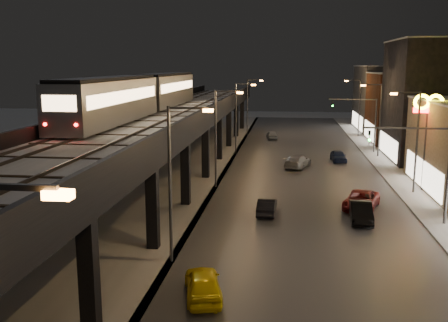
{
  "coord_description": "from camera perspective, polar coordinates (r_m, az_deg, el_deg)",
  "views": [
    {
      "loc": [
        5.76,
        -13.64,
        11.18
      ],
      "look_at": [
        1.7,
        18.25,
        5.0
      ],
      "focal_mm": 40.0,
      "sensor_mm": 36.0,
      "label": 1
    }
  ],
  "objects": [
    {
      "name": "building_e",
      "position": [
        78.05,
        20.85,
        5.68
      ],
      "size": [
        12.2,
        12.2,
        10.16
      ],
      "color": "#562E1A",
      "rests_on": "ground"
    },
    {
      "name": "car_mid_dark",
      "position": [
        55.69,
        8.4,
        -0.07
      ],
      "size": [
        3.42,
        5.32,
        1.44
      ],
      "primitive_type": "imported",
      "rotation": [
        0.0,
        0.0,
        2.83
      ],
      "color": "gray",
      "rests_on": "ground"
    },
    {
      "name": "building_f",
      "position": [
        91.65,
        18.85,
        6.79
      ],
      "size": [
        12.2,
        16.2,
        11.16
      ],
      "color": "#3A3A3B",
      "rests_on": "ground"
    },
    {
      "name": "streetlight_right_4",
      "position": [
        81.6,
        15.05,
        6.33
      ],
      "size": [
        2.56,
        0.28,
        9.0
      ],
      "color": "#38383A",
      "rests_on": "ground"
    },
    {
      "name": "traffic_light_rig_a",
      "position": [
        37.64,
        22.66,
        -0.2
      ],
      "size": [
        6.1,
        0.34,
        7.0
      ],
      "color": "#38383A",
      "rests_on": "ground"
    },
    {
      "name": "sign_mcdonalds",
      "position": [
        47.44,
        22.26,
        4.9
      ],
      "size": [
        2.58,
        0.35,
        8.72
      ],
      "color": "#38383A",
      "rests_on": "ground"
    },
    {
      "name": "streetlight_right_3",
      "position": [
        63.87,
        17.18,
        5.05
      ],
      "size": [
        2.56,
        0.28,
        9.0
      ],
      "color": "#38383A",
      "rests_on": "ground"
    },
    {
      "name": "viaduct_parapet_streetside",
      "position": [
        46.44,
        -1.96,
        5.52
      ],
      "size": [
        0.3,
        100.0,
        1.1
      ],
      "primitive_type": "cube",
      "color": "black",
      "rests_on": "elevated_viaduct"
    },
    {
      "name": "car_near_white",
      "position": [
        38.09,
        4.93,
        -5.25
      ],
      "size": [
        1.46,
        3.82,
        1.24
      ],
      "primitive_type": "imported",
      "rotation": [
        0.0,
        0.0,
        3.1
      ],
      "color": "black",
      "rests_on": "ground"
    },
    {
      "name": "streetlight_left_1",
      "position": [
        27.99,
        -5.68,
        -1.44
      ],
      "size": [
        2.57,
        0.28,
        9.0
      ],
      "color": "#38383A",
      "rests_on": "ground"
    },
    {
      "name": "car_far_white",
      "position": [
        76.87,
        5.5,
        2.94
      ],
      "size": [
        1.97,
        3.89,
        1.27
      ],
      "primitive_type": "imported",
      "rotation": [
        0.0,
        0.0,
        3.27
      ],
      "color": "#939BA7",
      "rests_on": "ground"
    },
    {
      "name": "car_onc_red",
      "position": [
        60.13,
        12.93,
        0.52
      ],
      "size": [
        1.86,
        3.98,
        1.32
      ],
      "primitive_type": "imported",
      "rotation": [
        0.0,
        0.0,
        0.08
      ],
      "color": "#152043",
      "rests_on": "ground"
    },
    {
      "name": "building_d",
      "position": [
        64.41,
        23.84,
        6.31
      ],
      "size": [
        12.2,
        13.2,
        14.16
      ],
      "color": "black",
      "rests_on": "ground"
    },
    {
      "name": "viaduct_parapet_far",
      "position": [
        48.59,
        -12.19,
        5.52
      ],
      "size": [
        0.3,
        100.0,
        1.1
      ],
      "primitive_type": "cube",
      "color": "black",
      "rests_on": "elevated_viaduct"
    },
    {
      "name": "streetlight_left_2",
      "position": [
        45.46,
        -0.63,
        3.36
      ],
      "size": [
        2.57,
        0.28,
        9.0
      ],
      "color": "#38383A",
      "rests_on": "ground"
    },
    {
      "name": "streetlight_right_2",
      "position": [
        46.35,
        20.9,
        2.79
      ],
      "size": [
        2.56,
        0.28,
        9.0
      ],
      "color": "#38383A",
      "rests_on": "ground"
    },
    {
      "name": "road_surface",
      "position": [
        49.93,
        9.08,
        -2.16
      ],
      "size": [
        17.0,
        120.0,
        0.06
      ],
      "primitive_type": "cube",
      "color": "#46474D",
      "rests_on": "ground"
    },
    {
      "name": "car_onc_silver",
      "position": [
        37.49,
        15.37,
        -5.74
      ],
      "size": [
        1.73,
        4.37,
        1.42
      ],
      "primitive_type": "imported",
      "rotation": [
        0.0,
        0.0,
        -0.05
      ],
      "color": "black",
      "rests_on": "ground"
    },
    {
      "name": "under_viaduct_pavement",
      "position": [
        51.27,
        -6.18,
        -1.75
      ],
      "size": [
        11.0,
        120.0,
        0.06
      ],
      "primitive_type": "cube",
      "color": "#9FA1A8",
      "rests_on": "ground"
    },
    {
      "name": "elevated_viaduct",
      "position": [
        47.31,
        -7.21,
        4.04
      ],
      "size": [
        9.0,
        100.0,
        6.3
      ],
      "color": "black",
      "rests_on": "ground"
    },
    {
      "name": "car_onc_dark",
      "position": [
        40.81,
        15.42,
        -4.42
      ],
      "size": [
        3.72,
        5.43,
        1.38
      ],
      "primitive_type": "imported",
      "rotation": [
        0.0,
        0.0,
        -0.32
      ],
      "color": "maroon",
      "rests_on": "ground"
    },
    {
      "name": "subway_train",
      "position": [
        50.56,
        -9.22,
        7.62
      ],
      "size": [
        3.05,
        37.24,
        3.65
      ],
      "color": "gray",
      "rests_on": "viaduct_trackbed"
    },
    {
      "name": "streetlight_left_3",
      "position": [
        63.23,
        1.62,
        5.48
      ],
      "size": [
        2.57,
        0.28,
        9.0
      ],
      "color": "#38383A",
      "rests_on": "ground"
    },
    {
      "name": "traffic_light_rig_b",
      "position": [
        66.75,
        15.96,
        4.71
      ],
      "size": [
        6.1,
        0.34,
        7.0
      ],
      "color": "#38383A",
      "rests_on": "ground"
    },
    {
      "name": "streetlight_left_4",
      "position": [
        81.1,
        2.88,
        6.66
      ],
      "size": [
        2.57,
        0.28,
        9.0
      ],
      "color": "#38383A",
      "rests_on": "ground"
    },
    {
      "name": "viaduct_trackbed",
      "position": [
        47.35,
        -7.2,
        4.98
      ],
      "size": [
        8.4,
        100.0,
        0.32
      ],
      "color": "#B2B7C1",
      "rests_on": "elevated_viaduct"
    },
    {
      "name": "car_taxi",
      "position": [
        24.94,
        -2.41,
        -13.94
      ],
      "size": [
        2.62,
        4.47,
        1.43
      ],
      "primitive_type": "imported",
      "rotation": [
        0.0,
        0.0,
        3.38
      ],
      "color": "#E1C206",
      "rests_on": "ground"
    },
    {
      "name": "sidewalk_right",
      "position": [
        51.26,
        20.33,
        -2.33
      ],
      "size": [
        4.0,
        120.0,
        0.14
      ],
      "primitive_type": "cube",
      "color": "#9FA1A8",
      "rests_on": "ground"
    }
  ]
}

